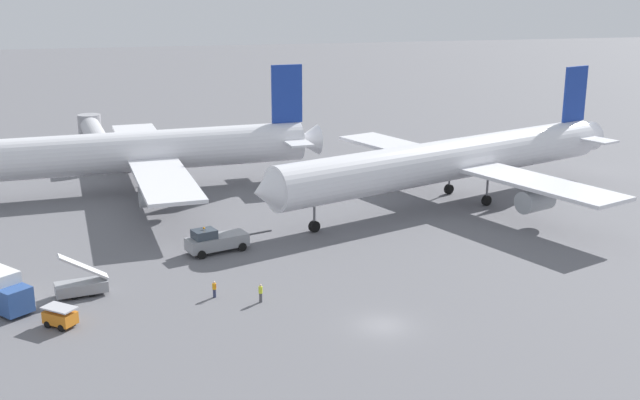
{
  "coord_description": "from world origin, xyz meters",
  "views": [
    {
      "loc": [
        -19.57,
        -55.09,
        27.07
      ],
      "look_at": [
        0.99,
        24.4,
        4.0
      ],
      "focal_mm": 43.41,
      "sensor_mm": 36.0,
      "label": 1
    }
  ],
  "objects_px": {
    "pushback_tug": "(215,241)",
    "gse_baggage_cart_near_cluster": "(60,317)",
    "airliner_being_pushed": "(452,160)",
    "gse_catering_truck_tall": "(1,291)",
    "jet_bridge": "(94,133)",
    "gse_stair_truck_yellow": "(82,285)",
    "airliner_at_gate_left": "(136,152)",
    "ground_crew_ramp_agent_by_cones": "(261,293)",
    "ground_crew_wing_walker_right": "(214,289)"
  },
  "relations": [
    {
      "from": "pushback_tug",
      "to": "gse_baggage_cart_near_cluster",
      "type": "xyz_separation_m",
      "value": [
        -14.53,
        -15.02,
        -0.38
      ]
    },
    {
      "from": "airliner_being_pushed",
      "to": "gse_catering_truck_tall",
      "type": "height_order",
      "value": "airliner_being_pushed"
    },
    {
      "from": "jet_bridge",
      "to": "gse_stair_truck_yellow",
      "type": "bearing_deg",
      "value": -89.94
    },
    {
      "from": "gse_catering_truck_tall",
      "to": "jet_bridge",
      "type": "relative_size",
      "value": 0.29
    },
    {
      "from": "airliner_at_gate_left",
      "to": "pushback_tug",
      "type": "relative_size",
      "value": 5.47
    },
    {
      "from": "jet_bridge",
      "to": "gse_catering_truck_tall",
      "type": "bearing_deg",
      "value": -95.91
    },
    {
      "from": "gse_catering_truck_tall",
      "to": "jet_bridge",
      "type": "distance_m",
      "value": 62.16
    },
    {
      "from": "airliner_being_pushed",
      "to": "ground_crew_ramp_agent_by_cones",
      "type": "distance_m",
      "value": 38.87
    },
    {
      "from": "airliner_at_gate_left",
      "to": "gse_catering_truck_tall",
      "type": "bearing_deg",
      "value": -108.37
    },
    {
      "from": "gse_catering_truck_tall",
      "to": "ground_crew_wing_walker_right",
      "type": "bearing_deg",
      "value": -5.79
    },
    {
      "from": "ground_crew_wing_walker_right",
      "to": "airliner_being_pushed",
      "type": "bearing_deg",
      "value": 35.22
    },
    {
      "from": "airliner_at_gate_left",
      "to": "jet_bridge",
      "type": "bearing_deg",
      "value": 104.28
    },
    {
      "from": "airliner_at_gate_left",
      "to": "ground_crew_ramp_agent_by_cones",
      "type": "xyz_separation_m",
      "value": [
        9.22,
        -41.65,
        -4.42
      ]
    },
    {
      "from": "gse_stair_truck_yellow",
      "to": "jet_bridge",
      "type": "relative_size",
      "value": 0.23
    },
    {
      "from": "gse_catering_truck_tall",
      "to": "gse_stair_truck_yellow",
      "type": "relative_size",
      "value": 1.25
    },
    {
      "from": "gse_stair_truck_yellow",
      "to": "airliner_at_gate_left",
      "type": "bearing_deg",
      "value": 80.47
    },
    {
      "from": "gse_catering_truck_tall",
      "to": "pushback_tug",
      "type": "bearing_deg",
      "value": 27.68
    },
    {
      "from": "gse_baggage_cart_near_cluster",
      "to": "ground_crew_wing_walker_right",
      "type": "relative_size",
      "value": 2.01
    },
    {
      "from": "gse_catering_truck_tall",
      "to": "ground_crew_wing_walker_right",
      "type": "height_order",
      "value": "gse_catering_truck_tall"
    },
    {
      "from": "airliner_at_gate_left",
      "to": "gse_baggage_cart_near_cluster",
      "type": "height_order",
      "value": "airliner_at_gate_left"
    },
    {
      "from": "gse_baggage_cart_near_cluster",
      "to": "ground_crew_wing_walker_right",
      "type": "bearing_deg",
      "value": 12.85
    },
    {
      "from": "airliner_being_pushed",
      "to": "airliner_at_gate_left",
      "type": "bearing_deg",
      "value": 156.92
    },
    {
      "from": "airliner_at_gate_left",
      "to": "ground_crew_wing_walker_right",
      "type": "height_order",
      "value": "airliner_at_gate_left"
    },
    {
      "from": "airliner_at_gate_left",
      "to": "pushback_tug",
      "type": "distance_m",
      "value": 28.65
    },
    {
      "from": "pushback_tug",
      "to": "ground_crew_ramp_agent_by_cones",
      "type": "bearing_deg",
      "value": -81.15
    },
    {
      "from": "airliner_at_gate_left",
      "to": "pushback_tug",
      "type": "xyz_separation_m",
      "value": [
        7.01,
        -27.48,
        -4.06
      ]
    },
    {
      "from": "ground_crew_wing_walker_right",
      "to": "airliner_at_gate_left",
      "type": "bearing_deg",
      "value": 97.79
    },
    {
      "from": "airliner_being_pushed",
      "to": "ground_crew_ramp_agent_by_cones",
      "type": "relative_size",
      "value": 32.26
    },
    {
      "from": "pushback_tug",
      "to": "gse_stair_truck_yellow",
      "type": "height_order",
      "value": "gse_stair_truck_yellow"
    },
    {
      "from": "gse_stair_truck_yellow",
      "to": "ground_crew_ramp_agent_by_cones",
      "type": "bearing_deg",
      "value": -19.98
    },
    {
      "from": "gse_stair_truck_yellow",
      "to": "airliner_being_pushed",
      "type": "bearing_deg",
      "value": 24.02
    },
    {
      "from": "airliner_being_pushed",
      "to": "ground_crew_wing_walker_right",
      "type": "distance_m",
      "value": 40.56
    },
    {
      "from": "gse_baggage_cart_near_cluster",
      "to": "ground_crew_ramp_agent_by_cones",
      "type": "height_order",
      "value": "gse_baggage_cart_near_cluster"
    },
    {
      "from": "airliner_at_gate_left",
      "to": "gse_baggage_cart_near_cluster",
      "type": "distance_m",
      "value": 43.39
    },
    {
      "from": "gse_baggage_cart_near_cluster",
      "to": "ground_crew_wing_walker_right",
      "type": "distance_m",
      "value": 13.26
    },
    {
      "from": "ground_crew_wing_walker_right",
      "to": "gse_stair_truck_yellow",
      "type": "bearing_deg",
      "value": 163.25
    },
    {
      "from": "ground_crew_ramp_agent_by_cones",
      "to": "jet_bridge",
      "type": "height_order",
      "value": "jet_bridge"
    },
    {
      "from": "gse_baggage_cart_near_cluster",
      "to": "jet_bridge",
      "type": "xyz_separation_m",
      "value": [
        1.39,
        66.56,
        2.98
      ]
    },
    {
      "from": "jet_bridge",
      "to": "ground_crew_ramp_agent_by_cones",
      "type": "bearing_deg",
      "value": -76.86
    },
    {
      "from": "jet_bridge",
      "to": "airliner_being_pushed",
      "type": "bearing_deg",
      "value": -42.26
    },
    {
      "from": "pushback_tug",
      "to": "jet_bridge",
      "type": "bearing_deg",
      "value": 104.3
    },
    {
      "from": "gse_baggage_cart_near_cluster",
      "to": "gse_catering_truck_tall",
      "type": "distance_m",
      "value": 6.97
    },
    {
      "from": "pushback_tug",
      "to": "ground_crew_wing_walker_right",
      "type": "height_order",
      "value": "pushback_tug"
    },
    {
      "from": "gse_baggage_cart_near_cluster",
      "to": "gse_catering_truck_tall",
      "type": "height_order",
      "value": "gse_catering_truck_tall"
    },
    {
      "from": "ground_crew_ramp_agent_by_cones",
      "to": "gse_catering_truck_tall",
      "type": "bearing_deg",
      "value": 169.78
    },
    {
      "from": "ground_crew_wing_walker_right",
      "to": "gse_baggage_cart_near_cluster",
      "type": "bearing_deg",
      "value": -167.15
    },
    {
      "from": "pushback_tug",
      "to": "gse_catering_truck_tall",
      "type": "height_order",
      "value": "gse_catering_truck_tall"
    },
    {
      "from": "airliner_at_gate_left",
      "to": "pushback_tug",
      "type": "height_order",
      "value": "airliner_at_gate_left"
    },
    {
      "from": "pushback_tug",
      "to": "gse_catering_truck_tall",
      "type": "relative_size",
      "value": 1.57
    },
    {
      "from": "gse_baggage_cart_near_cluster",
      "to": "gse_catering_truck_tall",
      "type": "xyz_separation_m",
      "value": [
        -5.01,
        4.77,
        0.9
      ]
    }
  ]
}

